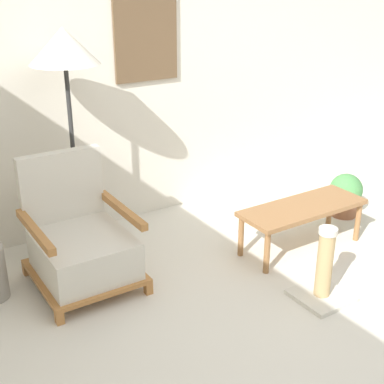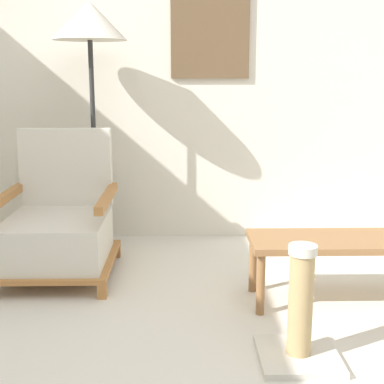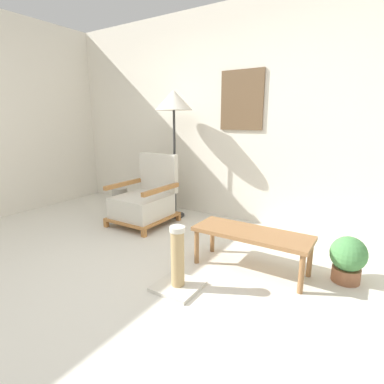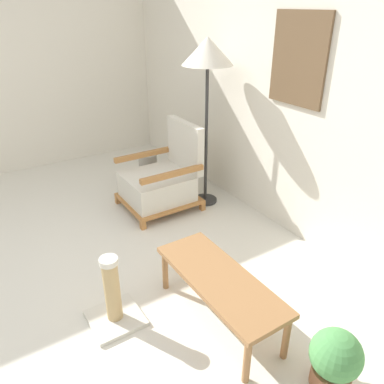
% 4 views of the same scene
% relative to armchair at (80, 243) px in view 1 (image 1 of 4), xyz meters
% --- Properties ---
extents(ground_plane, '(14.00, 14.00, 0.00)m').
position_rel_armchair_xyz_m(ground_plane, '(0.94, -1.50, -0.30)').
color(ground_plane, silver).
extents(wall_back, '(8.00, 0.09, 2.70)m').
position_rel_armchair_xyz_m(wall_back, '(0.94, 0.81, 1.05)').
color(wall_back, silver).
rests_on(wall_back, ground_plane).
extents(armchair, '(0.67, 0.74, 0.88)m').
position_rel_armchair_xyz_m(armchair, '(0.00, 0.00, 0.00)').
color(armchair, '#B2753D').
rests_on(armchair, ground_plane).
extents(floor_lamp, '(0.49, 0.49, 1.69)m').
position_rel_armchair_xyz_m(floor_lamp, '(0.16, 0.44, 1.20)').
color(floor_lamp, '#2D2D2D').
rests_on(floor_lamp, ground_plane).
extents(coffee_table, '(1.02, 0.38, 0.36)m').
position_rel_armchair_xyz_m(coffee_table, '(1.63, -0.46, 0.02)').
color(coffee_table, olive).
rests_on(coffee_table, ground_plane).
extents(potted_plant, '(0.29, 0.29, 0.39)m').
position_rel_armchair_xyz_m(potted_plant, '(2.38, -0.22, -0.09)').
color(potted_plant, '#935B3D').
rests_on(potted_plant, ground_plane).
extents(scratching_post, '(0.35, 0.35, 0.52)m').
position_rel_armchair_xyz_m(scratching_post, '(1.26, -1.06, -0.12)').
color(scratching_post, beige).
rests_on(scratching_post, ground_plane).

